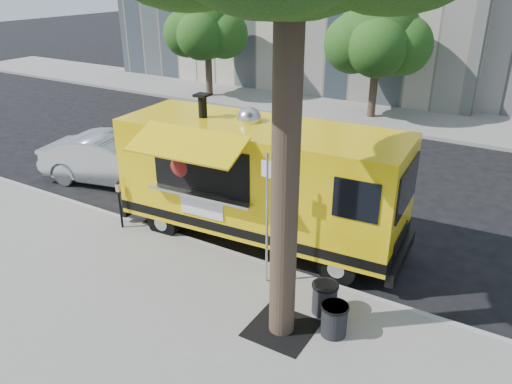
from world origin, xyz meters
TOP-DOWN VIEW (x-y plane):
  - ground at (0.00, 0.00)m, footprint 120.00×120.00m
  - sidewalk at (0.00, -4.00)m, footprint 60.00×6.00m
  - curb at (0.00, -0.93)m, footprint 60.00×0.14m
  - far_sidewalk at (0.00, 13.50)m, footprint 60.00×5.00m
  - tree_well at (2.60, -2.80)m, footprint 1.20×1.20m
  - far_tree_a at (-10.00, 12.30)m, footprint 3.42×3.42m
  - far_tree_b at (-1.00, 12.70)m, footprint 3.60×3.60m
  - sign_post at (1.55, -1.55)m, footprint 0.28×0.06m
  - parking_meter at (-3.00, -1.35)m, footprint 0.11×0.11m
  - food_truck at (0.33, 0.17)m, footprint 7.47×3.76m
  - sedan at (-5.64, 1.04)m, footprint 5.09×2.73m
  - trash_bin_left at (3.08, -1.89)m, footprint 0.54×0.54m
  - trash_bin_right at (3.50, -2.41)m, footprint 0.53×0.53m

SIDE VIEW (x-z plane):
  - ground at x=0.00m, z-range 0.00..0.00m
  - sidewalk at x=0.00m, z-range 0.00..0.15m
  - curb at x=0.00m, z-range -0.01..0.15m
  - far_sidewalk at x=0.00m, z-range 0.00..0.15m
  - tree_well at x=2.60m, z-range 0.14..0.17m
  - trash_bin_right at x=3.50m, z-range 0.17..0.81m
  - trash_bin_left at x=3.08m, z-range 0.17..0.82m
  - sedan at x=-5.64m, z-range 0.00..1.59m
  - parking_meter at x=-3.00m, z-range 0.31..1.65m
  - food_truck at x=0.33m, z-range -0.11..3.53m
  - sign_post at x=1.55m, z-range 0.35..3.35m
  - far_tree_a at x=-10.00m, z-range 1.10..6.45m
  - far_tree_b at x=-1.00m, z-range 1.08..6.58m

